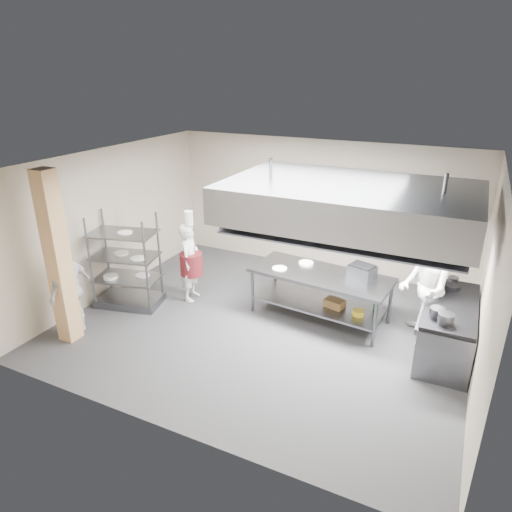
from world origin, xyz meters
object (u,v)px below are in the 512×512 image
at_px(pass_rack, 126,261).
at_px(stockpot, 437,313).
at_px(chef_head, 190,262).
at_px(chef_line, 423,288).
at_px(island, 320,295).
at_px(cooking_range, 447,330).
at_px(griddle, 362,272).
at_px(chef_plating, 70,290).

bearing_deg(pass_rack, stockpot, -10.09).
height_order(chef_head, stockpot, chef_head).
height_order(pass_rack, chef_line, chef_line).
xyz_separation_m(island, cooking_range, (2.28, -0.20, -0.04)).
xyz_separation_m(chef_head, chef_line, (4.40, 0.41, 0.18)).
bearing_deg(chef_line, griddle, -114.35).
bearing_deg(griddle, island, -150.09).
height_order(island, cooking_range, island).
relative_size(island, griddle, 5.72).
bearing_deg(stockpot, chef_line, 110.81).
bearing_deg(chef_head, chef_line, -96.38).
height_order(pass_rack, chef_head, pass_rack).
xyz_separation_m(chef_plating, griddle, (4.47, 2.57, 0.18)).
bearing_deg(stockpot, griddle, 146.19).
distance_m(chef_head, chef_plating, 2.32).
xyz_separation_m(cooking_range, griddle, (-1.56, 0.36, 0.60)).
height_order(island, griddle, griddle).
bearing_deg(cooking_range, island, 175.04).
xyz_separation_m(chef_head, griddle, (3.32, 0.56, 0.21)).
distance_m(chef_plating, stockpot, 6.08).
distance_m(cooking_range, chef_line, 0.77).
distance_m(island, chef_plating, 4.48).
bearing_deg(stockpot, cooking_range, 71.63).
relative_size(chef_plating, griddle, 3.74).
height_order(chef_plating, stockpot, chef_plating).
relative_size(island, cooking_range, 1.29).
distance_m(island, chef_head, 2.66).
height_order(chef_line, chef_plating, chef_line).
height_order(island, stockpot, stockpot).
height_order(island, chef_plating, chef_plating).
bearing_deg(chef_plating, island, 113.71).
height_order(pass_rack, cooking_range, pass_rack).
height_order(chef_head, chef_plating, chef_plating).
bearing_deg(stockpot, pass_rack, -176.19).
distance_m(pass_rack, griddle, 4.51).
bearing_deg(cooking_range, chef_head, -177.66).
relative_size(chef_line, chef_plating, 1.17).
xyz_separation_m(pass_rack, chef_line, (5.40, 1.15, 0.06)).
bearing_deg(chef_plating, pass_rack, 164.11).
relative_size(pass_rack, chef_line, 0.94).
bearing_deg(pass_rack, chef_line, -1.88).
distance_m(island, cooking_range, 2.28).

